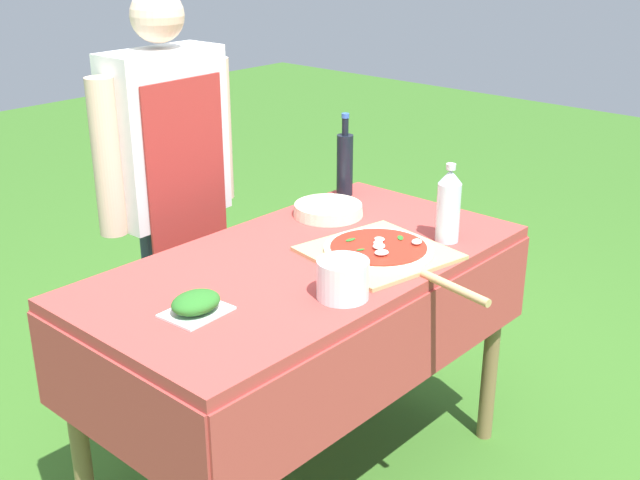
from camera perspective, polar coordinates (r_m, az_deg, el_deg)
The scene contains 8 objects.
prep_table at distance 2.40m, azimuth -1.09°, elevation -3.84°, with size 1.38×0.73×0.81m.
person_cook at distance 2.81m, azimuth -10.65°, elevation 4.37°, with size 0.58×0.20×1.54m.
pizza_on_peel at distance 2.38m, azimuth 4.38°, elevation -0.85°, with size 0.44×0.64×0.05m.
oil_bottle at distance 2.88m, azimuth 1.78°, elevation 5.51°, with size 0.06×0.06×0.30m.
water_bottle at distance 2.48m, azimuth 9.14°, elevation 2.46°, with size 0.07×0.07×0.25m.
herb_container at distance 2.05m, azimuth -8.82°, elevation -4.49°, with size 0.17×0.14×0.06m.
mixing_tub at distance 2.10m, azimuth 1.63°, elevation -2.79°, with size 0.14×0.14×0.11m, color silver.
plate_stack at distance 2.70m, azimuth 0.58°, elevation 2.17°, with size 0.23×0.23×0.04m.
Camera 1 is at (-1.58, -1.48, 1.73)m, focal length 45.00 mm.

